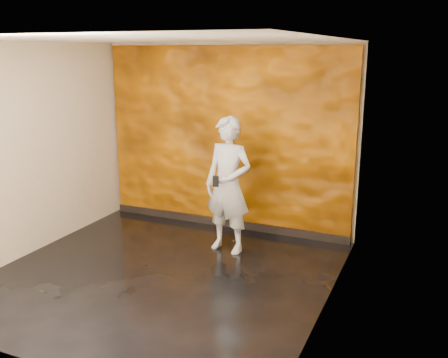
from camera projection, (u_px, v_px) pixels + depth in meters
room at (158, 164)px, 5.79m from camera, size 4.02×4.02×2.81m
feature_wall at (225, 139)px, 7.54m from camera, size 3.90×0.06×2.75m
baseboard at (224, 222)px, 7.83m from camera, size 3.90×0.04×0.12m
man at (228, 185)px, 6.70m from camera, size 0.73×0.53×1.85m
phone at (216, 181)px, 6.44m from camera, size 0.08×0.03×0.15m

